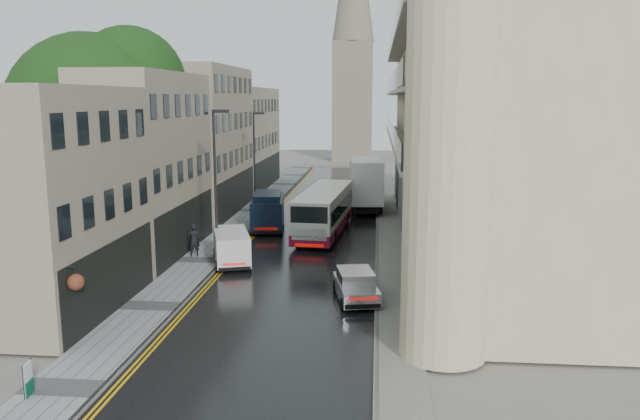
% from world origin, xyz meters
% --- Properties ---
extents(road, '(9.00, 85.00, 0.02)m').
position_xyz_m(road, '(0.00, 27.50, 0.01)').
color(road, black).
rests_on(road, ground).
extents(left_sidewalk, '(2.70, 85.00, 0.12)m').
position_xyz_m(left_sidewalk, '(-5.85, 27.50, 0.06)').
color(left_sidewalk, gray).
rests_on(left_sidewalk, ground).
extents(right_sidewalk, '(1.80, 85.00, 0.12)m').
position_xyz_m(right_sidewalk, '(5.40, 27.50, 0.06)').
color(right_sidewalk, slate).
rests_on(right_sidewalk, ground).
extents(old_shop_row, '(4.50, 56.00, 12.00)m').
position_xyz_m(old_shop_row, '(-9.45, 30.00, 6.00)').
color(old_shop_row, gray).
rests_on(old_shop_row, ground).
extents(modern_block, '(8.00, 40.00, 14.00)m').
position_xyz_m(modern_block, '(10.30, 26.00, 7.00)').
color(modern_block, beige).
rests_on(modern_block, ground).
extents(church_spire, '(6.40, 6.40, 40.00)m').
position_xyz_m(church_spire, '(0.50, 82.00, 20.00)').
color(church_spire, '#6F6358').
rests_on(church_spire, ground).
extents(tree_near, '(10.56, 10.56, 13.89)m').
position_xyz_m(tree_near, '(-12.50, 20.00, 6.95)').
color(tree_near, black).
rests_on(tree_near, ground).
extents(tree_far, '(9.24, 9.24, 12.46)m').
position_xyz_m(tree_far, '(-12.20, 33.00, 6.23)').
color(tree_far, black).
rests_on(tree_far, ground).
extents(cream_bus, '(3.55, 11.72, 3.15)m').
position_xyz_m(cream_bus, '(-0.72, 24.64, 1.59)').
color(cream_bus, silver).
rests_on(cream_bus, road).
extents(white_lorry, '(3.21, 8.77, 4.52)m').
position_xyz_m(white_lorry, '(2.43, 35.31, 2.28)').
color(white_lorry, white).
rests_on(white_lorry, road).
extents(silver_hatchback, '(2.47, 4.22, 1.48)m').
position_xyz_m(silver_hatchback, '(3.02, 11.43, 0.76)').
color(silver_hatchback, silver).
rests_on(silver_hatchback, road).
extents(white_van, '(3.10, 4.75, 1.99)m').
position_xyz_m(white_van, '(-4.30, 17.12, 1.01)').
color(white_van, silver).
rests_on(white_van, road).
extents(navy_van, '(2.93, 5.85, 2.86)m').
position_xyz_m(navy_van, '(-4.30, 26.72, 1.45)').
color(navy_van, black).
rests_on(navy_van, road).
extents(pedestrian, '(0.85, 0.69, 2.01)m').
position_xyz_m(pedestrian, '(-6.53, 20.03, 1.12)').
color(pedestrian, black).
rests_on(pedestrian, left_sidewalk).
extents(lamp_post_near, '(0.99, 0.23, 8.77)m').
position_xyz_m(lamp_post_near, '(-5.05, 19.85, 4.51)').
color(lamp_post_near, black).
rests_on(lamp_post_near, left_sidewalk).
extents(lamp_post_far, '(0.94, 0.22, 8.30)m').
position_xyz_m(lamp_post_far, '(-5.56, 34.24, 4.27)').
color(lamp_post_far, black).
rests_on(lamp_post_far, left_sidewalk).
extents(estate_sign, '(0.16, 0.65, 1.08)m').
position_xyz_m(estate_sign, '(-6.66, 1.97, 0.66)').
color(estate_sign, white).
rests_on(estate_sign, left_sidewalk).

